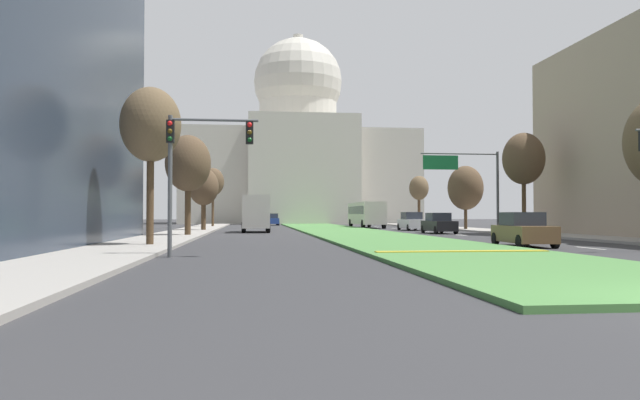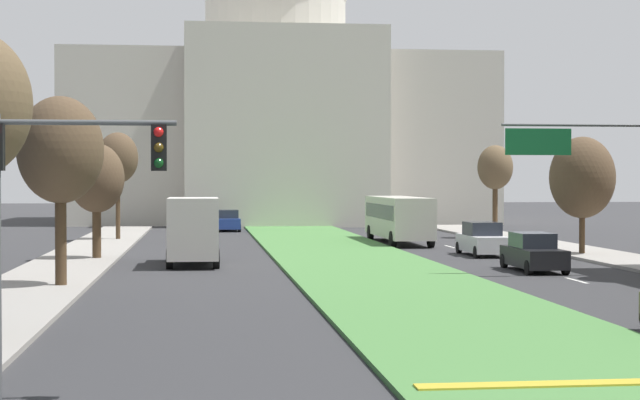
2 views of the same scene
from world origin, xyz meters
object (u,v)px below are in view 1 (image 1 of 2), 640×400
sedan_distant (412,222)px  street_tree_left_distant (213,182)px  city_bus (366,213)px  street_tree_right_far (465,188)px  sedan_lead_stopped (523,230)px  box_truck_delivery (256,213)px  sedan_very_far (272,220)px  traffic_light_near_left (194,154)px  sedan_far_horizon (259,221)px  capitol_building (298,156)px  street_tree_right_mid (524,159)px  sedan_midblock (439,224)px  overhead_guide_sign (468,175)px  street_tree_left_far (204,187)px  street_tree_left_near (151,126)px  street_tree_right_distant (419,189)px  street_tree_left_mid (188,164)px

sedan_distant → street_tree_left_distant: bearing=142.7°
city_bus → street_tree_right_far: bearing=-57.5°
sedan_lead_stopped → box_truck_delivery: size_ratio=0.67×
sedan_very_far → city_bus: 20.08m
traffic_light_near_left → sedan_far_horizon: bearing=86.7°
capitol_building → sedan_distant: capitol_building is taller
street_tree_right_mid → sedan_midblock: bearing=138.4°
overhead_guide_sign → sedan_very_far: size_ratio=1.42×
street_tree_left_distant → city_bus: bearing=-13.9°
capitol_building → street_tree_right_far: (12.72, -48.70, -7.80)m
overhead_guide_sign → sedan_midblock: (-1.54, 2.71, -3.88)m
sedan_very_far → street_tree_left_far: bearing=-103.8°
street_tree_right_mid → overhead_guide_sign: bearing=152.6°
overhead_guide_sign → capitol_building: bearing=98.3°
sedan_distant → capitol_building: bearing=99.0°
traffic_light_near_left → sedan_distant: traffic_light_near_left is taller
street_tree_left_far → street_tree_right_far: bearing=0.9°
street_tree_right_mid → traffic_light_near_left: bearing=-137.7°
sedan_midblock → box_truck_delivery: size_ratio=0.72×
street_tree_left_near → sedan_very_far: street_tree_left_near is taller
street_tree_right_far → street_tree_right_distant: (0.22, 17.06, 0.69)m
street_tree_right_distant → sedan_very_far: street_tree_right_distant is taller
street_tree_left_mid → city_bus: street_tree_left_mid is taller
street_tree_right_distant → city_bus: (-7.82, -5.15, -3.07)m
sedan_lead_stopped → sedan_distant: size_ratio=0.92×
street_tree_left_distant → sedan_lead_stopped: 48.30m
traffic_light_near_left → sedan_distant: size_ratio=1.12×
capitol_building → sedan_very_far: size_ratio=8.69×
sedan_very_far → box_truck_delivery: (-2.42, -32.78, 0.88)m
overhead_guide_sign → street_tree_left_far: bearing=152.8°
overhead_guide_sign → city_bus: overhead_guide_sign is taller
sedan_very_far → box_truck_delivery: bearing=-94.2°
traffic_light_near_left → city_bus: 48.10m
sedan_very_far → sedan_midblock: bearing=-71.6°
capitol_building → street_tree_right_far: size_ratio=6.28×
sedan_lead_stopped → sedan_midblock: 19.77m
street_tree_left_mid → sedan_far_horizon: bearing=79.6°
sedan_lead_stopped → sedan_very_far: (-10.40, 57.31, 0.01)m
street_tree_right_far → street_tree_left_mid: bearing=-151.3°
capitol_building → street_tree_left_near: size_ratio=5.20×
street_tree_left_mid → sedan_lead_stopped: street_tree_left_mid is taller
sedan_far_horizon → city_bus: 12.68m
traffic_light_near_left → street_tree_left_near: bearing=111.8°
street_tree_left_far → street_tree_right_distant: (25.44, 17.45, 0.77)m
sedan_lead_stopped → box_truck_delivery: (-12.82, 24.53, 0.89)m
street_tree_left_near → sedan_midblock: 27.61m
street_tree_left_near → street_tree_right_mid: size_ratio=0.99×
street_tree_left_near → sedan_very_far: size_ratio=1.67×
street_tree_right_far → sedan_midblock: 10.73m
overhead_guide_sign → sedan_very_far: overhead_guide_sign is taller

